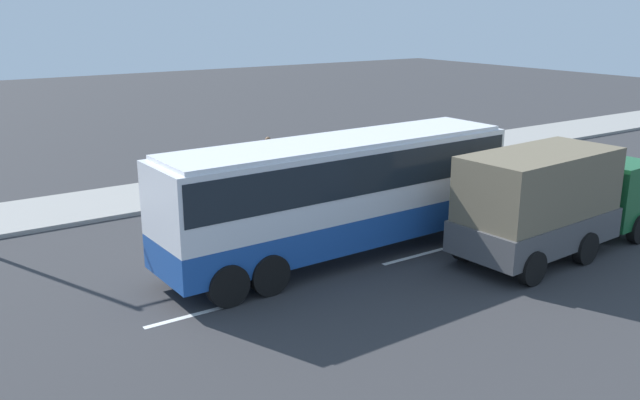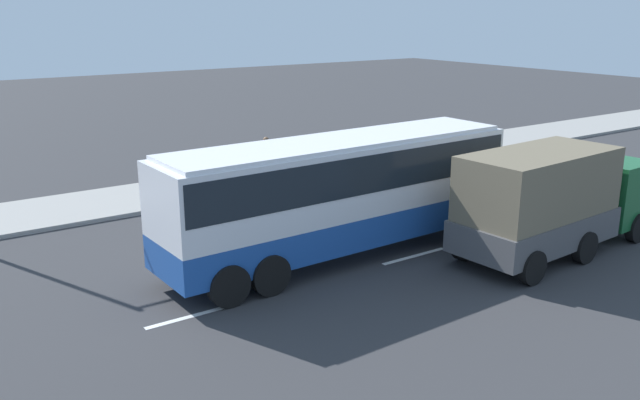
{
  "view_description": "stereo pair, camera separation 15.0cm",
  "coord_description": "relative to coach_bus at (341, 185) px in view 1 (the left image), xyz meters",
  "views": [
    {
      "loc": [
        -9.47,
        -16.24,
        7.14
      ],
      "look_at": [
        0.85,
        -1.03,
        1.9
      ],
      "focal_mm": 37.8,
      "sensor_mm": 36.0,
      "label": 1
    },
    {
      "loc": [
        -9.59,
        -16.16,
        7.14
      ],
      "look_at": [
        0.85,
        -1.03,
        1.9
      ],
      "focal_mm": 37.8,
      "sensor_mm": 36.0,
      "label": 2
    }
  ],
  "objects": [
    {
      "name": "ground_plane",
      "position": [
        -1.65,
        0.95,
        -2.2
      ],
      "size": [
        120.0,
        120.0,
        0.0
      ],
      "primitive_type": "plane",
      "color": "#333335"
    },
    {
      "name": "sidewalk_curb",
      "position": [
        -1.65,
        9.4,
        -2.13
      ],
      "size": [
        80.0,
        4.0,
        0.15
      ],
      "primitive_type": "cube",
      "color": "gray",
      "rests_on": "ground_plane"
    },
    {
      "name": "lane_centreline",
      "position": [
        -1.12,
        -1.26,
        -2.2
      ],
      "size": [
        33.33,
        0.16,
        0.01
      ],
      "color": "white",
      "rests_on": "ground_plane"
    },
    {
      "name": "coach_bus",
      "position": [
        0.0,
        0.0,
        0.0
      ],
      "size": [
        11.24,
        2.87,
        3.56
      ],
      "rotation": [
        0.0,
        0.0,
        0.02
      ],
      "color": "#1E4C9E",
      "rests_on": "ground_plane"
    },
    {
      "name": "cargo_truck",
      "position": [
        5.41,
        -3.31,
        -0.5
      ],
      "size": [
        7.44,
        2.98,
        3.22
      ],
      "rotation": [
        0.0,
        0.0,
        0.06
      ],
      "color": "#19592D",
      "rests_on": "ground_plane"
    },
    {
      "name": "pedestrian_near_curb",
      "position": [
        2.84,
        9.21,
        -1.03
      ],
      "size": [
        0.32,
        0.32,
        1.76
      ],
      "rotation": [
        0.0,
        0.0,
        1.98
      ],
      "color": "brown",
      "rests_on": "sidewalk_curb"
    }
  ]
}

